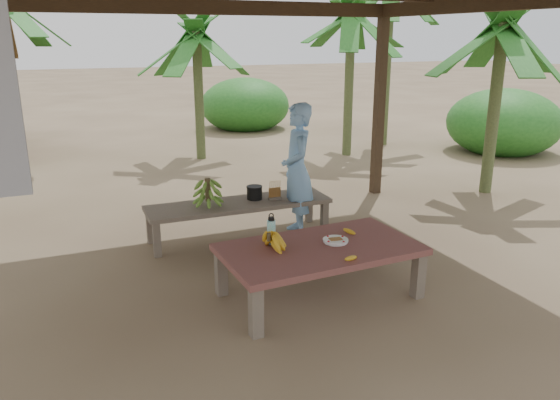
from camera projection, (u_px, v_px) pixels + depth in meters
name	position (u px, v px, depth m)	size (l,w,h in m)	color
ground	(261.00, 279.00, 5.50)	(80.00, 80.00, 0.00)	brown
work_table	(320.00, 253.00, 5.03)	(1.84, 1.08, 0.50)	brown
bench	(239.00, 207.00, 6.53)	(2.21, 0.63, 0.45)	brown
ripe_banana_bunch	(269.00, 241.00, 4.90)	(0.29, 0.25, 0.18)	gold
plate	(336.00, 241.00, 5.10)	(0.24, 0.24, 0.04)	white
loose_banana_front	(351.00, 258.00, 4.69)	(0.04, 0.17, 0.04)	gold
loose_banana_side	(349.00, 231.00, 5.33)	(0.04, 0.14, 0.04)	gold
water_flask	(271.00, 231.00, 5.05)	(0.08, 0.08, 0.30)	#40C7C9
green_banana_stalk	(208.00, 191.00, 6.33)	(0.30, 0.30, 0.35)	#598C2D
cooking_pot	(254.00, 193.00, 6.62)	(0.18, 0.18, 0.16)	black
skewer_rack	(275.00, 190.00, 6.59)	(0.18, 0.08, 0.24)	#A57F47
woman	(297.00, 170.00, 6.56)	(0.59, 0.39, 1.61)	#7DB3ED
banana_plant_ne	(351.00, 26.00, 10.55)	(1.80, 1.80, 3.02)	#596638
banana_plant_n	(197.00, 46.00, 10.32)	(1.80, 1.80, 2.64)	#596638
banana_plant_nw	(3.00, 14.00, 9.38)	(1.80, 1.80, 3.21)	#596638
banana_plant_e	(502.00, 42.00, 7.94)	(1.80, 1.80, 2.75)	#596638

